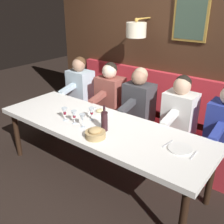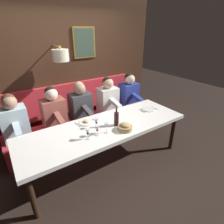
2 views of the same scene
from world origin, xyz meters
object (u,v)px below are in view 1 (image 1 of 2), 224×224
(wine_bottle, at_px, (104,121))
(bread_bowl, at_px, (95,133))
(diner_near, at_px, (180,108))
(diner_farthest, at_px, (80,82))
(dining_table, at_px, (100,129))
(wine_glass_0, at_px, (92,111))
(diner_far, at_px, (110,90))
(wine_glass_3, at_px, (65,111))
(diner_middle, at_px, (139,97))
(wine_glass_2, at_px, (74,114))
(wine_glass_1, at_px, (82,118))

(wine_bottle, xyz_separation_m, bread_bowl, (-0.19, -0.03, -0.07))
(diner_near, xyz_separation_m, diner_farthest, (0.00, 1.78, 0.00))
(dining_table, bearing_deg, wine_glass_0, 77.70)
(wine_glass_0, bearing_deg, bread_bowl, -133.02)
(diner_far, xyz_separation_m, wine_glass_3, (-1.05, -0.14, 0.04))
(diner_middle, relative_size, diner_farthest, 1.00)
(diner_near, xyz_separation_m, wine_glass_2, (-1.05, 0.85, 0.04))
(diner_middle, bearing_deg, wine_glass_1, 175.46)
(diner_near, relative_size, diner_far, 1.00)
(wine_bottle, distance_m, bread_bowl, 0.20)
(diner_farthest, xyz_separation_m, wine_glass_0, (-0.85, -1.03, 0.04))
(diner_near, height_order, diner_far, same)
(wine_bottle, bearing_deg, wine_glass_1, 111.02)
(wine_glass_1, distance_m, wine_glass_3, 0.30)
(diner_far, height_order, wine_bottle, diner_far)
(diner_middle, distance_m, bread_bowl, 1.16)
(wine_glass_2, bearing_deg, diner_farthest, 41.73)
(diner_farthest, relative_size, wine_glass_3, 4.82)
(diner_farthest, bearing_deg, diner_middle, -90.00)
(diner_near, relative_size, diner_farthest, 1.00)
(diner_farthest, bearing_deg, diner_far, -90.00)
(wine_bottle, bearing_deg, diner_farthest, 53.94)
(diner_far, bearing_deg, diner_near, -90.00)
(wine_glass_0, bearing_deg, diner_far, 24.80)
(wine_glass_0, height_order, wine_glass_1, same)
(diner_near, relative_size, wine_bottle, 2.64)
(diner_farthest, xyz_separation_m, wine_glass_2, (-1.05, -0.93, 0.04))
(diner_farthest, bearing_deg, wine_bottle, -126.06)
(dining_table, relative_size, diner_farthest, 3.40)
(diner_near, bearing_deg, dining_table, 145.61)
(diner_near, bearing_deg, diner_farthest, 90.00)
(diner_far, distance_m, bread_bowl, 1.35)
(wine_bottle, relative_size, bread_bowl, 1.36)
(diner_far, bearing_deg, wine_glass_2, -164.20)
(diner_farthest, distance_m, wine_bottle, 1.64)
(diner_near, relative_size, wine_glass_0, 4.82)
(diner_farthest, xyz_separation_m, wine_glass_3, (-1.05, -0.78, 0.04))
(diner_middle, relative_size, wine_bottle, 2.64)
(diner_near, bearing_deg, bread_bowl, 159.34)
(wine_glass_2, relative_size, bread_bowl, 0.75)
(dining_table, distance_m, wine_glass_0, 0.23)
(wine_glass_2, distance_m, bread_bowl, 0.44)
(dining_table, height_order, bread_bowl, bread_bowl)
(wine_glass_1, relative_size, bread_bowl, 0.75)
(diner_middle, relative_size, bread_bowl, 3.60)
(dining_table, distance_m, wine_glass_1, 0.27)
(diner_near, distance_m, wine_glass_2, 1.35)
(diner_farthest, distance_m, wine_glass_3, 1.31)
(wine_bottle, bearing_deg, wine_glass_0, 68.83)
(diner_near, distance_m, wine_bottle, 1.07)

